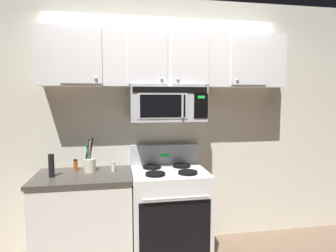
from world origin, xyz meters
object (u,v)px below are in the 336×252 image
object	(u,v)px
salt_shaker	(113,167)
pepper_mill	(51,166)
over_range_microwave	(167,104)
utensil_crock_cream	(90,164)
spice_jar	(76,165)
stove_range	(169,212)

from	to	relation	value
salt_shaker	pepper_mill	xyz separation A→B (m)	(-0.56, -0.09, 0.06)
over_range_microwave	utensil_crock_cream	size ratio (longest dim) A/B	2.18
pepper_mill	utensil_crock_cream	bearing A→B (deg)	20.64
over_range_microwave	spice_jar	distance (m)	1.13
over_range_microwave	utensil_crock_cream	xyz separation A→B (m)	(-0.79, -0.03, -0.59)
stove_range	pepper_mill	size ratio (longest dim) A/B	5.16
utensil_crock_cream	salt_shaker	distance (m)	0.24
utensil_crock_cream	pepper_mill	size ratio (longest dim) A/B	1.60
over_range_microwave	salt_shaker	bearing A→B (deg)	-173.76
stove_range	salt_shaker	bearing A→B (deg)	174.34
utensil_crock_cream	over_range_microwave	bearing A→B (deg)	1.93
utensil_crock_cream	salt_shaker	size ratio (longest dim) A/B	3.54
over_range_microwave	pepper_mill	bearing A→B (deg)	-172.28
salt_shaker	pepper_mill	size ratio (longest dim) A/B	0.45
over_range_microwave	pepper_mill	size ratio (longest dim) A/B	3.50
salt_shaker	over_range_microwave	bearing A→B (deg)	6.24
pepper_mill	spice_jar	distance (m)	0.29
stove_range	pepper_mill	xyz separation A→B (m)	(-1.12, -0.04, 0.54)
pepper_mill	over_range_microwave	bearing A→B (deg)	7.72
salt_shaker	pepper_mill	world-z (taller)	pepper_mill
salt_shaker	pepper_mill	bearing A→B (deg)	-170.83
spice_jar	utensil_crock_cream	bearing A→B (deg)	-30.29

